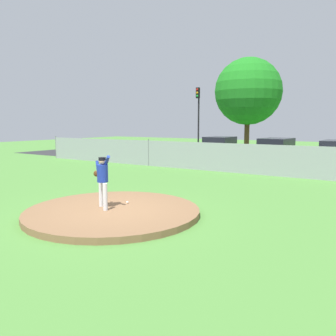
{
  "coord_description": "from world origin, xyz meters",
  "views": [
    {
      "loc": [
        6.61,
        -7.33,
        2.69
      ],
      "look_at": [
        0.06,
        2.94,
        1.07
      ],
      "focal_mm": 36.0,
      "sensor_mm": 36.0,
      "label": 1
    }
  ],
  "objects": [
    {
      "name": "pitcher_youth",
      "position": [
        -0.29,
        -0.12,
        1.13
      ],
      "size": [
        0.8,
        0.41,
        1.61
      ],
      "color": "silver",
      "rests_on": "pitchers_mound"
    },
    {
      "name": "tree_tall_centre",
      "position": [
        -3.87,
        22.41,
        5.5
      ],
      "size": [
        5.94,
        5.94,
        8.49
      ],
      "color": "#4C331E",
      "rests_on": "ground_plane"
    },
    {
      "name": "ground_plane",
      "position": [
        0.0,
        6.0,
        0.0
      ],
      "size": [
        80.0,
        80.0,
        0.0
      ],
      "primitive_type": "plane",
      "color": "#4C8438"
    },
    {
      "name": "traffic_light_near",
      "position": [
        -7.04,
        18.91,
        3.85
      ],
      "size": [
        0.28,
        0.46,
        5.73
      ],
      "color": "black",
      "rests_on": "ground_plane"
    },
    {
      "name": "pitchers_mound",
      "position": [
        0.0,
        0.0,
        0.09
      ],
      "size": [
        5.13,
        5.13,
        0.18
      ],
      "primitive_type": "cylinder",
      "color": "brown",
      "rests_on": "ground_plane"
    },
    {
      "name": "parked_car_silver",
      "position": [
        -3.21,
        14.95,
        0.82
      ],
      "size": [
        1.96,
        4.13,
        1.75
      ],
      "color": "#B7BABF",
      "rests_on": "ground_plane"
    },
    {
      "name": "baseball",
      "position": [
        -0.06,
        0.74,
        0.22
      ],
      "size": [
        0.07,
        0.07,
        0.07
      ],
      "primitive_type": "sphere",
      "color": "white",
      "rests_on": "pitchers_mound"
    },
    {
      "name": "parked_car_slate",
      "position": [
        0.81,
        14.8,
        0.83
      ],
      "size": [
        2.18,
        4.6,
        1.74
      ],
      "color": "slate",
      "rests_on": "ground_plane"
    },
    {
      "name": "chainlink_fence",
      "position": [
        -0.0,
        10.0,
        0.81
      ],
      "size": [
        29.64,
        0.07,
        1.71
      ],
      "color": "gray",
      "rests_on": "ground_plane"
    },
    {
      "name": "asphalt_strip",
      "position": [
        0.0,
        14.5,
        0.0
      ],
      "size": [
        44.0,
        7.0,
        0.01
      ],
      "primitive_type": "cube",
      "color": "#2B2B2D",
      "rests_on": "ground_plane"
    }
  ]
}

